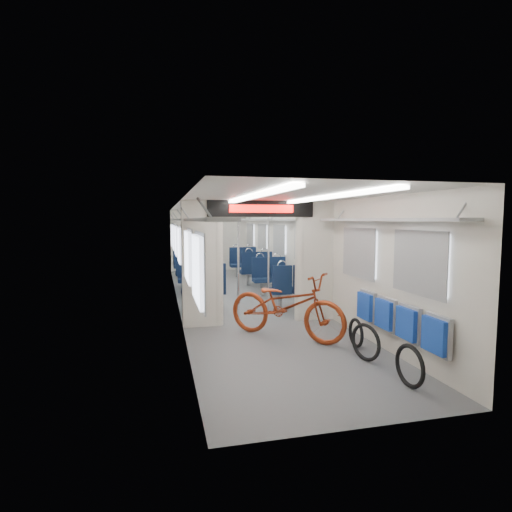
{
  "coord_description": "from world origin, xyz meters",
  "views": [
    {
      "loc": [
        -1.81,
        -9.24,
        1.95
      ],
      "look_at": [
        0.05,
        -1.46,
        1.22
      ],
      "focal_mm": 28.0,
      "sensor_mm": 36.0,
      "label": 1
    }
  ],
  "objects_px": {
    "bike_hoop_b": "(366,344)",
    "stanchion_far_left": "(216,249)",
    "flip_bench": "(396,319)",
    "stanchion_near_left": "(238,260)",
    "seat_bay_near_left": "(199,278)",
    "seat_bay_far_left": "(190,264)",
    "seat_bay_far_right": "(249,263)",
    "bike_hoop_c": "(356,334)",
    "bike_hoop_a": "(410,368)",
    "stanchion_far_right": "(239,248)",
    "stanchion_near_right": "(268,258)",
    "seat_bay_near_right": "(279,279)",
    "bicycle": "(286,305)"
  },
  "relations": [
    {
      "from": "seat_bay_near_right",
      "to": "stanchion_far_left",
      "type": "relative_size",
      "value": 0.88
    },
    {
      "from": "bike_hoop_c",
      "to": "stanchion_near_right",
      "type": "xyz_separation_m",
      "value": [
        -0.68,
        2.62,
        0.95
      ]
    },
    {
      "from": "seat_bay_far_right",
      "to": "stanchion_far_left",
      "type": "relative_size",
      "value": 0.93
    },
    {
      "from": "bicycle",
      "to": "bike_hoop_a",
      "type": "relative_size",
      "value": 4.06
    },
    {
      "from": "bike_hoop_c",
      "to": "stanchion_far_left",
      "type": "bearing_deg",
      "value": 104.18
    },
    {
      "from": "flip_bench",
      "to": "stanchion_near_left",
      "type": "xyz_separation_m",
      "value": [
        -1.65,
        3.0,
        0.57
      ]
    },
    {
      "from": "bike_hoop_a",
      "to": "stanchion_near_right",
      "type": "relative_size",
      "value": 0.22
    },
    {
      "from": "seat_bay_near_right",
      "to": "stanchion_far_left",
      "type": "height_order",
      "value": "stanchion_far_left"
    },
    {
      "from": "seat_bay_far_left",
      "to": "stanchion_near_right",
      "type": "bearing_deg",
      "value": -73.57
    },
    {
      "from": "stanchion_far_left",
      "to": "bike_hoop_c",
      "type": "bearing_deg",
      "value": -75.82
    },
    {
      "from": "bicycle",
      "to": "stanchion_far_left",
      "type": "height_order",
      "value": "stanchion_far_left"
    },
    {
      "from": "bike_hoop_b",
      "to": "bike_hoop_c",
      "type": "xyz_separation_m",
      "value": [
        0.15,
        0.57,
        -0.04
      ]
    },
    {
      "from": "seat_bay_near_left",
      "to": "seat_bay_far_left",
      "type": "relative_size",
      "value": 0.96
    },
    {
      "from": "seat_bay_far_right",
      "to": "stanchion_near_right",
      "type": "height_order",
      "value": "stanchion_near_right"
    },
    {
      "from": "bike_hoop_a",
      "to": "seat_bay_far_left",
      "type": "distance_m",
      "value": 8.81
    },
    {
      "from": "bike_hoop_b",
      "to": "seat_bay_far_right",
      "type": "bearing_deg",
      "value": 89.85
    },
    {
      "from": "flip_bench",
      "to": "stanchion_far_right",
      "type": "relative_size",
      "value": 0.9
    },
    {
      "from": "bicycle",
      "to": "stanchion_far_left",
      "type": "bearing_deg",
      "value": 50.48
    },
    {
      "from": "flip_bench",
      "to": "seat_bay_far_left",
      "type": "height_order",
      "value": "seat_bay_far_left"
    },
    {
      "from": "bicycle",
      "to": "bike_hoop_c",
      "type": "xyz_separation_m",
      "value": [
        0.89,
        -0.72,
        -0.35
      ]
    },
    {
      "from": "bike_hoop_c",
      "to": "seat_bay_near_left",
      "type": "xyz_separation_m",
      "value": [
        -2.0,
        4.01,
        0.36
      ]
    },
    {
      "from": "seat_bay_far_right",
      "to": "bike_hoop_c",
      "type": "bearing_deg",
      "value": -88.94
    },
    {
      "from": "seat_bay_far_right",
      "to": "stanchion_far_left",
      "type": "bearing_deg",
      "value": -131.37
    },
    {
      "from": "seat_bay_far_left",
      "to": "stanchion_far_left",
      "type": "height_order",
      "value": "stanchion_far_left"
    },
    {
      "from": "seat_bay_far_right",
      "to": "stanchion_near_right",
      "type": "xyz_separation_m",
      "value": [
        -0.55,
        -4.35,
        0.6
      ]
    },
    {
      "from": "flip_bench",
      "to": "bike_hoop_b",
      "type": "distance_m",
      "value": 0.56
    },
    {
      "from": "seat_bay_far_left",
      "to": "stanchion_near_left",
      "type": "bearing_deg",
      "value": -82.33
    },
    {
      "from": "bicycle",
      "to": "stanchion_near_right",
      "type": "relative_size",
      "value": 0.91
    },
    {
      "from": "flip_bench",
      "to": "seat_bay_near_right",
      "type": "xyz_separation_m",
      "value": [
        -0.42,
        4.23,
        -0.04
      ]
    },
    {
      "from": "stanchion_near_right",
      "to": "bicycle",
      "type": "bearing_deg",
      "value": -96.54
    },
    {
      "from": "bike_hoop_b",
      "to": "stanchion_far_left",
      "type": "relative_size",
      "value": 0.23
    },
    {
      "from": "seat_bay_near_right",
      "to": "flip_bench",
      "type": "bearing_deg",
      "value": -84.34
    },
    {
      "from": "bike_hoop_a",
      "to": "bike_hoop_c",
      "type": "xyz_separation_m",
      "value": [
        0.09,
        1.49,
        -0.03
      ]
    },
    {
      "from": "stanchion_near_left",
      "to": "seat_bay_near_right",
      "type": "bearing_deg",
      "value": 44.81
    },
    {
      "from": "stanchion_near_left",
      "to": "stanchion_near_right",
      "type": "bearing_deg",
      "value": 18.12
    },
    {
      "from": "seat_bay_far_right",
      "to": "stanchion_far_left",
      "type": "xyz_separation_m",
      "value": [
        -1.27,
        -1.44,
        0.6
      ]
    },
    {
      "from": "bicycle",
      "to": "stanchion_near_left",
      "type": "relative_size",
      "value": 0.91
    },
    {
      "from": "seat_bay_near_right",
      "to": "seat_bay_far_right",
      "type": "distance_m",
      "value": 3.35
    },
    {
      "from": "flip_bench",
      "to": "stanchion_near_right",
      "type": "relative_size",
      "value": 0.9
    },
    {
      "from": "flip_bench",
      "to": "seat_bay_near_left",
      "type": "bearing_deg",
      "value": 116.37
    },
    {
      "from": "bicycle",
      "to": "seat_bay_far_right",
      "type": "relative_size",
      "value": 0.97
    },
    {
      "from": "stanchion_near_left",
      "to": "seat_bay_near_left",
      "type": "bearing_deg",
      "value": 111.47
    },
    {
      "from": "flip_bench",
      "to": "stanchion_near_left",
      "type": "height_order",
      "value": "stanchion_near_left"
    },
    {
      "from": "bicycle",
      "to": "flip_bench",
      "type": "xyz_separation_m",
      "value": [
        1.18,
        -1.33,
        0.03
      ]
    },
    {
      "from": "bike_hoop_a",
      "to": "stanchion_far_right",
      "type": "xyz_separation_m",
      "value": [
        -0.65,
        7.04,
        0.92
      ]
    },
    {
      "from": "seat_bay_near_right",
      "to": "seat_bay_far_left",
      "type": "xyz_separation_m",
      "value": [
        -1.87,
        3.49,
        0.03
      ]
    },
    {
      "from": "stanchion_near_right",
      "to": "stanchion_far_right",
      "type": "bearing_deg",
      "value": 91.32
    },
    {
      "from": "stanchion_near_right",
      "to": "stanchion_far_left",
      "type": "xyz_separation_m",
      "value": [
        -0.72,
        2.91,
        0.0
      ]
    },
    {
      "from": "bike_hoop_c",
      "to": "seat_bay_near_right",
      "type": "height_order",
      "value": "seat_bay_near_right"
    },
    {
      "from": "bike_hoop_b",
      "to": "seat_bay_near_right",
      "type": "distance_m",
      "value": 4.2
    }
  ]
}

